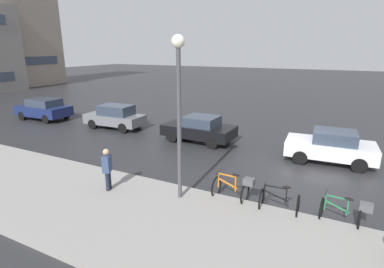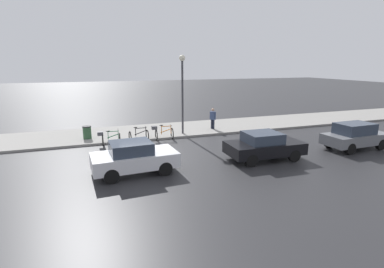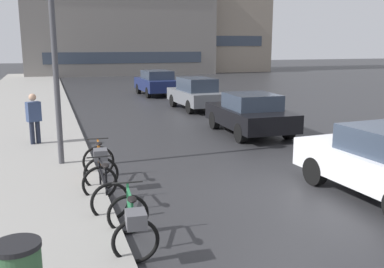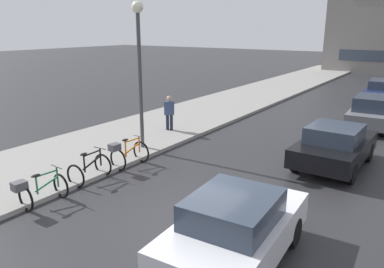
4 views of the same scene
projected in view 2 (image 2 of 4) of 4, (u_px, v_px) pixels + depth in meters
name	position (u px, v px, depth m)	size (l,w,h in m)	color
ground_plane	(146.00, 159.00, 15.80)	(140.00, 140.00, 0.00)	#28282B
sidewalk_kerb	(253.00, 124.00, 24.54)	(4.80, 60.00, 0.14)	gray
bicycle_nearest	(109.00, 137.00, 18.39)	(0.78, 1.37, 0.95)	black
bicycle_second	(139.00, 135.00, 19.18)	(0.78, 1.21, 0.98)	black
bicycle_third	(162.00, 132.00, 19.57)	(0.83, 1.40, 1.01)	black
car_white	(134.00, 157.00, 13.59)	(2.06, 3.90, 1.49)	silver
car_black	(264.00, 146.00, 15.60)	(2.03, 4.00, 1.45)	black
car_grey	(355.00, 136.00, 17.48)	(1.84, 3.94, 1.55)	slate
pedestrian	(213.00, 118.00, 22.18)	(0.46, 0.38, 1.68)	#1E2333
streetlamp	(182.00, 82.00, 20.10)	(0.41, 0.41, 5.45)	#424247
trash_bin	(87.00, 133.00, 19.39)	(0.55, 0.55, 0.97)	#2D5133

